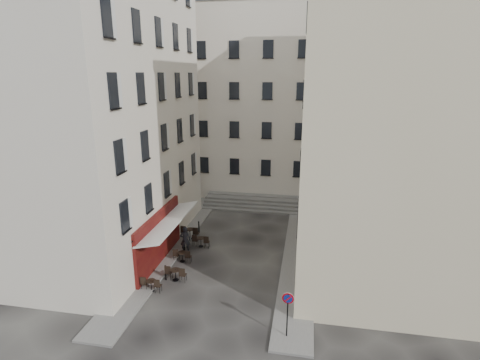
% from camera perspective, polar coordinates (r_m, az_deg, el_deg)
% --- Properties ---
extents(ground, '(90.00, 90.00, 0.00)m').
position_cam_1_polar(ground, '(23.72, -2.73, -14.46)').
color(ground, black).
rests_on(ground, ground).
extents(sidewalk_left, '(2.00, 22.00, 0.12)m').
position_cam_1_polar(sidewalk_left, '(28.28, -9.89, -9.28)').
color(sidewalk_left, slate).
rests_on(sidewalk_left, ground).
extents(sidewalk_right, '(2.00, 18.00, 0.12)m').
position_cam_1_polar(sidewalk_right, '(25.82, 8.82, -11.80)').
color(sidewalk_right, slate).
rests_on(sidewalk_right, ground).
extents(building_left, '(12.20, 16.20, 20.60)m').
position_cam_1_polar(building_left, '(27.58, -23.69, 11.13)').
color(building_left, beige).
rests_on(building_left, ground).
extents(building_right, '(12.20, 14.20, 18.60)m').
position_cam_1_polar(building_right, '(24.23, 24.29, 8.18)').
color(building_right, beige).
rests_on(building_right, ground).
extents(building_back, '(18.20, 10.20, 18.60)m').
position_cam_1_polar(building_back, '(39.42, 2.05, 12.02)').
color(building_back, beige).
rests_on(building_back, ground).
extents(cafe_storefront, '(1.74, 7.30, 3.50)m').
position_cam_1_polar(cafe_storefront, '(24.94, -12.06, -8.37)').
color(cafe_storefront, '#45090D').
rests_on(cafe_storefront, ground).
extents(stone_steps, '(9.00, 3.15, 0.80)m').
position_cam_1_polar(stone_steps, '(34.81, 1.96, -3.53)').
color(stone_steps, slate).
rests_on(stone_steps, ground).
extents(bollard_near, '(0.12, 0.12, 0.98)m').
position_cam_1_polar(bollard_near, '(23.52, -11.28, -13.59)').
color(bollard_near, black).
rests_on(bollard_near, ground).
extents(bollard_mid, '(0.12, 0.12, 0.98)m').
position_cam_1_polar(bollard_mid, '(26.42, -8.48, -9.98)').
color(bollard_mid, black).
rests_on(bollard_mid, ground).
extents(bollard_far, '(0.12, 0.12, 0.98)m').
position_cam_1_polar(bollard_far, '(29.44, -6.29, -7.09)').
color(bollard_far, black).
rests_on(bollard_far, ground).
extents(no_parking_sign, '(0.55, 0.11, 2.40)m').
position_cam_1_polar(no_parking_sign, '(18.22, 7.28, -18.59)').
color(no_parking_sign, black).
rests_on(no_parking_sign, ground).
extents(bistro_table_a, '(1.21, 0.57, 0.85)m').
position_cam_1_polar(bistro_table_a, '(22.67, -13.35, -15.21)').
color(bistro_table_a, black).
rests_on(bistro_table_a, ground).
extents(bistro_table_b, '(1.30, 0.61, 0.92)m').
position_cam_1_polar(bistro_table_b, '(23.37, -9.75, -13.86)').
color(bistro_table_b, black).
rests_on(bistro_table_b, ground).
extents(bistro_table_c, '(1.23, 0.58, 0.87)m').
position_cam_1_polar(bistro_table_c, '(25.39, -8.78, -11.33)').
color(bistro_table_c, black).
rests_on(bistro_table_c, ground).
extents(bistro_table_d, '(1.25, 0.59, 0.88)m').
position_cam_1_polar(bistro_table_d, '(27.24, -5.95, -9.23)').
color(bistro_table_d, black).
rests_on(bistro_table_d, ground).
extents(bistro_table_e, '(1.39, 0.65, 0.98)m').
position_cam_1_polar(bistro_table_e, '(28.58, -7.61, -7.93)').
color(bistro_table_e, black).
rests_on(bistro_table_e, ground).
extents(pedestrian, '(0.80, 0.63, 1.94)m').
position_cam_1_polar(pedestrian, '(26.31, -8.33, -9.01)').
color(pedestrian, black).
rests_on(pedestrian, ground).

